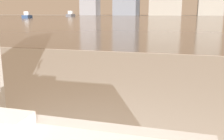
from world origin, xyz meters
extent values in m
cube|color=white|center=(-0.20, 0.79, 0.56)|extent=(0.29, 0.19, 0.04)
cube|color=white|center=(-0.20, 0.79, 0.60)|extent=(0.29, 0.19, 0.04)
cube|color=gray|center=(0.00, 62.00, 0.01)|extent=(180.00, 110.00, 0.01)
cube|color=#4C4C51|center=(-32.23, 72.44, 0.42)|extent=(2.24, 4.86, 0.82)
cube|color=silver|center=(-32.23, 72.44, 1.30)|extent=(1.40, 1.90, 0.94)
cube|color=navy|center=(-32.21, 49.32, 0.35)|extent=(2.44, 4.06, 0.67)
cube|color=silver|center=(-32.21, 49.32, 1.07)|extent=(1.36, 1.67, 0.77)
camera|label=1|loc=(0.70, -0.26, 1.15)|focal=40.00mm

